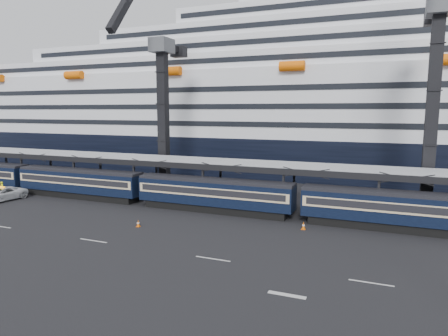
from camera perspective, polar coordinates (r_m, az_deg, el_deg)
The scene contains 11 objects.
ground at distance 35.83m, azimuth 4.03°, elevation -11.12°, with size 260.00×260.00×0.00m, color black.
lane_markings at distance 29.52m, azimuth 16.47°, elevation -15.81°, with size 111.00×4.27×0.02m.
train at distance 45.80m, azimuth 2.42°, elevation -3.94°, with size 133.05×3.00×4.05m.
canopy at distance 47.78m, azimuth 9.33°, elevation 0.18°, with size 130.00×6.25×5.53m.
cruise_ship at distance 78.99m, azimuth 13.92°, elevation 8.37°, with size 214.09×28.84×34.00m.
crane_dark_near at distance 59.16m, azimuth -8.89°, elevation 8.22°, with size 4.50×17.75×35.08m.
crane_dark_mid at distance 49.97m, azimuth 27.76°, elevation 9.02°, with size 4.50×18.24×39.64m.
pickup_truck at distance 60.40m, azimuth -29.21°, elevation -3.29°, with size 2.93×6.36×1.77m, color silver.
worker at distance 64.88m, azimuth -29.11°, elevation -2.51°, with size 0.67×0.44×1.84m, color #FAFF0D.
traffic_cone_c at distance 42.29m, azimuth -12.16°, elevation -7.73°, with size 0.37×0.37×0.74m.
traffic_cone_d at distance 41.24m, azimuth 11.28°, elevation -8.07°, with size 0.40×0.40×0.80m.
Camera 1 is at (10.41, -32.15, 11.89)m, focal length 32.00 mm.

